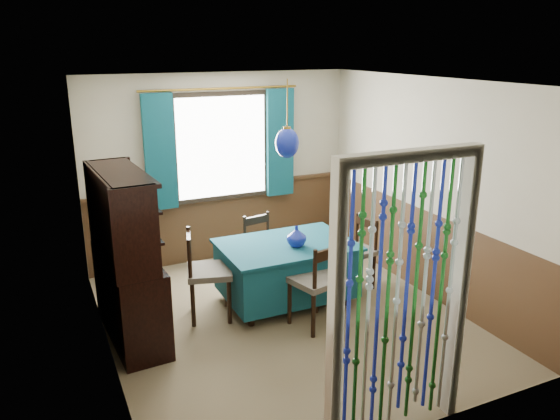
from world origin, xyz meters
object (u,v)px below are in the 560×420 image
vase_table (296,237)px  chair_right (356,251)px  chair_left (206,272)px  chair_far (263,247)px  bowl_shelf (136,234)px  pendant_lamp (287,143)px  sideboard (128,282)px  dining_table (287,268)px  vase_sideboard (127,239)px  chair_near (318,281)px

vase_table → chair_right: bearing=8.8°
chair_left → chair_far: bearing=137.7°
chair_right → vase_table: vase_table is taller
chair_left → bowl_shelf: (-0.76, -0.43, 0.68)m
pendant_lamp → bowl_shelf: size_ratio=4.28×
bowl_shelf → sideboard: bearing=100.1°
bowl_shelf → chair_far: bearing=31.2°
chair_left → chair_right: bearing=104.4°
dining_table → vase_sideboard: bearing=172.1°
sideboard → bowl_shelf: (0.06, -0.34, 0.60)m
dining_table → vase_table: (0.06, -0.11, 0.40)m
chair_left → vase_sideboard: (-0.76, 0.20, 0.43)m
chair_right → vase_table: (-0.88, -0.14, 0.35)m
vase_table → bowl_shelf: bowl_shelf is taller
vase_table → bowl_shelf: bearing=-171.0°
chair_near → pendant_lamp: pendant_lamp is taller
chair_right → sideboard: (-2.69, -0.07, 0.14)m
chair_near → sideboard: (-1.80, 0.59, 0.09)m
chair_right → chair_near: bearing=119.4°
chair_left → chair_right: 1.87m
chair_far → chair_right: size_ratio=0.98×
vase_table → sideboard: bearing=178.1°
chair_far → chair_right: chair_right is taller
chair_near → vase_sideboard: (-1.74, 0.88, 0.44)m
chair_far → bowl_shelf: 2.08m
chair_near → chair_left: size_ratio=0.98×
bowl_shelf → chair_near: bearing=-8.3°
chair_near → vase_table: 0.61m
chair_left → vase_sideboard: vase_sideboard is taller
chair_far → vase_sideboard: size_ratio=4.83×
chair_far → bowl_shelf: size_ratio=4.40×
pendant_lamp → dining_table: bearing=180.0°
vase_table → pendant_lamp: bearing=120.0°
vase_table → vase_sideboard: size_ratio=1.20×
chair_far → pendant_lamp: (0.03, -0.62, 1.39)m
chair_near → chair_far: 1.27m
chair_left → sideboard: size_ratio=0.57×
chair_right → vase_sideboard: size_ratio=4.95×
vase_table → bowl_shelf: (-1.76, -0.28, 0.38)m
chair_right → vase_table: size_ratio=4.14×
chair_near → bowl_shelf: 1.89m
vase_sideboard → sideboard: bearing=-101.8°
dining_table → chair_near: bearing=-85.7°
chair_right → bowl_shelf: bowl_shelf is taller
chair_left → bowl_shelf: size_ratio=5.06×
dining_table → chair_left: size_ratio=1.52×
vase_sideboard → dining_table: bearing=-8.0°
sideboard → pendant_lamp: size_ratio=2.09×
chair_right → vase_sideboard: (-2.63, 0.21, 0.48)m
sideboard → chair_far: bearing=17.5°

